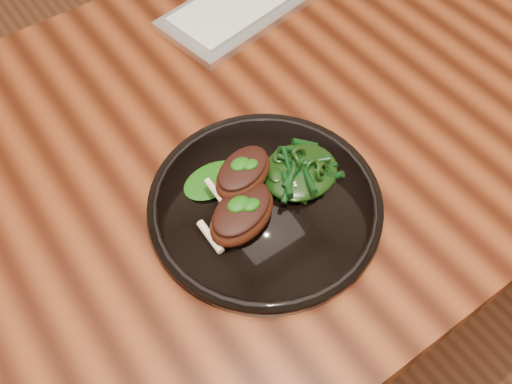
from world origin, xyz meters
The scene contains 6 objects.
desk centered at (0.00, 0.00, 0.67)m, with size 1.60×0.80×0.75m.
plate centered at (-0.02, -0.14, 0.76)m, with size 0.31×0.31×0.02m.
lamb_chop_front centered at (-0.07, -0.15, 0.79)m, with size 0.12×0.10×0.05m.
lamb_chop_back centered at (-0.04, -0.11, 0.81)m, with size 0.10×0.08×0.04m.
herb_smear centered at (-0.06, -0.07, 0.77)m, with size 0.09×0.06×0.01m, color #0B4107.
greens_heap centered at (0.04, -0.13, 0.79)m, with size 0.11×0.10×0.04m.
Camera 1 is at (-0.28, -0.47, 1.39)m, focal length 40.00 mm.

